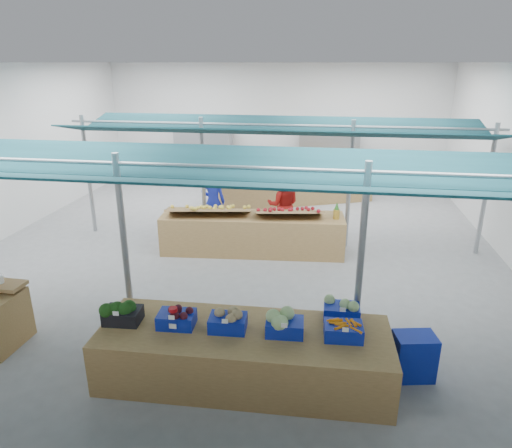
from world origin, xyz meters
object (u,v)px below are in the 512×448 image
object	(u,v)px
veg_counter	(244,354)
vendor_right	(283,205)
crate_stack	(413,356)
vendor_left	(213,202)
fruit_counter	(252,234)

from	to	relation	value
veg_counter	vendor_right	distance (m)	5.64
crate_stack	vendor_right	size ratio (longest dim) A/B	0.40
vendor_left	veg_counter	bearing A→B (deg)	103.57
crate_stack	fruit_counter	bearing A→B (deg)	125.75
veg_counter	vendor_left	xyz separation A→B (m)	(-1.83, 5.62, 0.45)
fruit_counter	crate_stack	bearing A→B (deg)	-58.77
fruit_counter	vendor_left	distance (m)	1.67
vendor_right	fruit_counter	bearing A→B (deg)	56.87
fruit_counter	vendor_right	size ratio (longest dim) A/B	2.50
crate_stack	vendor_left	bearing A→B (deg)	128.59
veg_counter	vendor_left	size ratio (longest dim) A/B	2.37
veg_counter	vendor_left	distance (m)	5.93
veg_counter	crate_stack	world-z (taller)	veg_counter
veg_counter	vendor_left	world-z (taller)	vendor_left
vendor_left	vendor_right	bearing A→B (deg)	175.48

